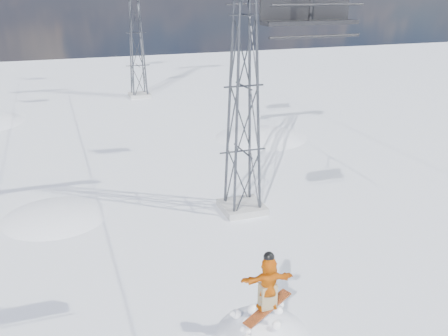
# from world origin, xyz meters

# --- Properties ---
(ground) EXTENTS (120.00, 120.00, 0.00)m
(ground) POSITION_xyz_m (0.00, 0.00, 0.00)
(ground) COLOR white
(ground) RESTS_ON ground
(snow_terrain) EXTENTS (39.00, 37.00, 22.00)m
(snow_terrain) POSITION_xyz_m (-4.77, 21.24, -9.59)
(snow_terrain) COLOR white
(snow_terrain) RESTS_ON ground
(lift_tower_near) EXTENTS (5.20, 1.80, 11.43)m
(lift_tower_near) POSITION_xyz_m (0.80, 8.00, 5.47)
(lift_tower_near) COLOR #999999
(lift_tower_near) RESTS_ON ground
(lift_tower_far) EXTENTS (5.20, 1.80, 11.43)m
(lift_tower_far) POSITION_xyz_m (0.80, 33.00, 5.47)
(lift_tower_far) COLOR #999999
(lift_tower_far) RESTS_ON ground
(lift_chair_near) EXTENTS (2.04, 0.59, 2.52)m
(lift_chair_near) POSITION_xyz_m (-1.40, -1.12, 8.83)
(lift_chair_near) COLOR black
(lift_chair_near) RESTS_ON ground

